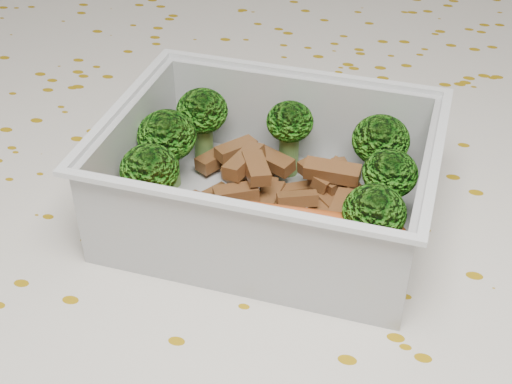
# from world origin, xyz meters

# --- Properties ---
(dining_table) EXTENTS (1.40, 0.90, 0.75)m
(dining_table) POSITION_xyz_m (0.00, 0.00, 0.67)
(dining_table) COLOR brown
(dining_table) RESTS_ON ground
(tablecloth) EXTENTS (1.46, 0.96, 0.19)m
(tablecloth) POSITION_xyz_m (0.00, 0.00, 0.72)
(tablecloth) COLOR beige
(tablecloth) RESTS_ON dining_table
(lunch_container) EXTENTS (0.20, 0.16, 0.07)m
(lunch_container) POSITION_xyz_m (0.01, 0.02, 0.78)
(lunch_container) COLOR silver
(lunch_container) RESTS_ON tablecloth
(broccoli_florets) EXTENTS (0.17, 0.11, 0.05)m
(broccoli_florets) POSITION_xyz_m (0.01, 0.03, 0.80)
(broccoli_florets) COLOR #608C3F
(broccoli_florets) RESTS_ON lunch_container
(meat_pile) EXTENTS (0.12, 0.07, 0.03)m
(meat_pile) POSITION_xyz_m (0.02, 0.03, 0.77)
(meat_pile) COLOR brown
(meat_pile) RESTS_ON lunch_container
(sausage) EXTENTS (0.17, 0.04, 0.03)m
(sausage) POSITION_xyz_m (0.02, -0.02, 0.78)
(sausage) COLOR #CF5420
(sausage) RESTS_ON lunch_container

